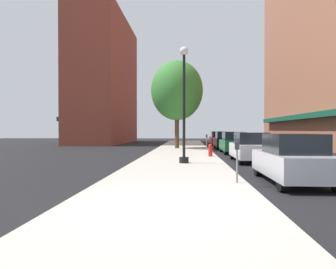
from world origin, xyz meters
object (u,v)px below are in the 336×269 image
at_px(parking_meter_near, 237,157).
at_px(car_green, 234,143).
at_px(car_silver, 292,159).
at_px(lamppost, 184,102).
at_px(car_red, 218,139).
at_px(tree_near, 177,91).
at_px(car_white, 250,148).
at_px(car_black, 224,140).
at_px(fire_hydrant, 210,150).
at_px(parking_meter_far, 207,140).

bearing_deg(parking_meter_near, car_green, 82.32).
bearing_deg(car_silver, car_green, 88.83).
bearing_deg(lamppost, parking_meter_near, -73.77).
bearing_deg(car_red, parking_meter_near, -93.07).
height_order(car_silver, car_red, same).
bearing_deg(tree_near, parking_meter_near, -82.49).
distance_m(parking_meter_near, tree_near, 20.14).
bearing_deg(tree_near, car_white, -68.60).
bearing_deg(car_red, car_black, -88.92).
bearing_deg(parking_meter_near, lamppost, 106.23).
bearing_deg(car_black, fire_hydrant, -99.46).
xyz_separation_m(tree_near, car_silver, (4.52, -18.73, -4.65)).
height_order(tree_near, car_black, tree_near).
bearing_deg(car_white, lamppost, -152.00).
distance_m(parking_meter_far, car_black, 4.74).
distance_m(parking_meter_near, car_red, 26.95).
relative_size(parking_meter_near, car_white, 0.30).
xyz_separation_m(lamppost, car_silver, (3.70, -5.28, -2.39)).
distance_m(fire_hydrant, parking_meter_far, 6.06).
bearing_deg(car_silver, car_black, 88.83).
relative_size(car_green, car_red, 1.00).
distance_m(tree_near, car_white, 13.22).
relative_size(parking_meter_near, parking_meter_far, 1.00).
relative_size(car_green, car_black, 1.00).
xyz_separation_m(parking_meter_near, car_black, (1.95, 20.57, -0.14)).
height_order(parking_meter_near, car_green, car_green).
xyz_separation_m(car_white, car_black, (0.00, 12.63, 0.00)).
height_order(fire_hydrant, parking_meter_far, parking_meter_far).
distance_m(lamppost, car_green, 9.53).
bearing_deg(car_white, car_green, 90.52).
relative_size(car_silver, car_white, 1.00).
bearing_deg(parking_meter_far, car_silver, -82.84).
height_order(parking_meter_far, tree_near, tree_near).
xyz_separation_m(fire_hydrant, car_white, (2.06, -2.28, 0.29)).
bearing_deg(tree_near, car_black, 13.86).
height_order(lamppost, parking_meter_far, lamppost).
xyz_separation_m(parking_meter_near, car_green, (1.95, 14.46, -0.14)).
bearing_deg(parking_meter_near, parking_meter_far, 90.00).
height_order(fire_hydrant, car_red, car_red).
bearing_deg(car_black, car_green, -88.19).
xyz_separation_m(fire_hydrant, car_silver, (2.06, -9.48, 0.29)).
distance_m(lamppost, fire_hydrant, 5.25).
bearing_deg(lamppost, car_white, 27.47).
bearing_deg(car_white, parking_meter_far, 103.72).
distance_m(lamppost, car_black, 15.21).
relative_size(car_silver, car_red, 1.00).
height_order(car_silver, car_green, same).
distance_m(car_silver, car_black, 19.84).
xyz_separation_m(tree_near, car_green, (4.52, -4.99, -4.65)).
height_order(fire_hydrant, car_white, car_white).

